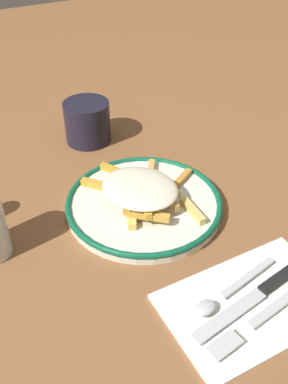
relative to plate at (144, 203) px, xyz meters
name	(u,v)px	position (x,y,z in m)	size (l,w,h in m)	color
ground_plane	(144,208)	(0.00, 0.00, -0.01)	(2.60, 2.60, 0.00)	brown
plate	(144,203)	(0.00, 0.00, 0.00)	(0.26, 0.26, 0.02)	silver
fries_heap	(140,189)	(0.01, 0.00, 0.03)	(0.22, 0.20, 0.04)	gold
napkin	(253,301)	(-0.24, -0.03, -0.01)	(0.15, 0.24, 0.01)	white
fork	(261,318)	(-0.27, -0.02, 0.00)	(0.04, 0.18, 0.01)	silver
knife	(263,290)	(-0.24, -0.05, 0.00)	(0.05, 0.21, 0.01)	black
spoon	(223,295)	(-0.22, 0.00, 0.00)	(0.04, 0.15, 0.01)	silver
coffee_mug	(87,122)	(0.25, -0.01, 0.03)	(0.12, 0.09, 0.08)	black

